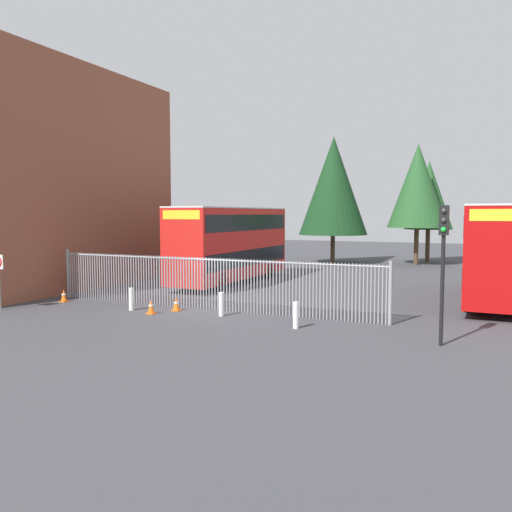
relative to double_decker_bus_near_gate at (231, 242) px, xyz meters
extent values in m
plane|color=#3D3D42|center=(3.52, -0.24, -2.42)|extent=(100.00, 100.00, 0.00)
cube|color=brown|center=(-10.03, -5.39, 3.53)|extent=(9.14, 14.73, 11.90)
cylinder|color=gray|center=(-4.63, -8.24, -1.32)|extent=(0.06, 0.06, 2.20)
cylinder|color=gray|center=(-4.49, -8.24, -1.32)|extent=(0.06, 0.06, 2.20)
cylinder|color=gray|center=(-4.35, -8.24, -1.32)|extent=(0.06, 0.06, 2.20)
cylinder|color=gray|center=(-4.21, -8.24, -1.32)|extent=(0.06, 0.06, 2.20)
cylinder|color=gray|center=(-4.07, -8.24, -1.32)|extent=(0.06, 0.06, 2.20)
cylinder|color=gray|center=(-3.93, -8.24, -1.32)|extent=(0.06, 0.06, 2.20)
cylinder|color=gray|center=(-3.79, -8.24, -1.32)|extent=(0.06, 0.06, 2.20)
cylinder|color=gray|center=(-3.65, -8.24, -1.32)|extent=(0.06, 0.06, 2.20)
cylinder|color=gray|center=(-3.51, -8.24, -1.32)|extent=(0.06, 0.06, 2.20)
cylinder|color=gray|center=(-3.37, -8.24, -1.32)|extent=(0.06, 0.06, 2.20)
cylinder|color=gray|center=(-3.24, -8.24, -1.32)|extent=(0.06, 0.06, 2.20)
cylinder|color=gray|center=(-3.10, -8.24, -1.32)|extent=(0.06, 0.06, 2.20)
cylinder|color=gray|center=(-2.96, -8.24, -1.32)|extent=(0.06, 0.06, 2.20)
cylinder|color=gray|center=(-2.82, -8.24, -1.32)|extent=(0.06, 0.06, 2.20)
cylinder|color=gray|center=(-2.68, -8.24, -1.32)|extent=(0.06, 0.06, 2.20)
cylinder|color=gray|center=(-2.54, -8.24, -1.32)|extent=(0.06, 0.06, 2.20)
cylinder|color=gray|center=(-2.40, -8.24, -1.32)|extent=(0.06, 0.06, 2.20)
cylinder|color=gray|center=(-2.26, -8.24, -1.32)|extent=(0.06, 0.06, 2.20)
cylinder|color=gray|center=(-2.12, -8.24, -1.32)|extent=(0.06, 0.06, 2.20)
cylinder|color=gray|center=(-1.98, -8.24, -1.32)|extent=(0.06, 0.06, 2.20)
cylinder|color=gray|center=(-1.84, -8.24, -1.32)|extent=(0.06, 0.06, 2.20)
cylinder|color=gray|center=(-1.70, -8.24, -1.32)|extent=(0.06, 0.06, 2.20)
cylinder|color=gray|center=(-1.56, -8.24, -1.32)|extent=(0.06, 0.06, 2.20)
cylinder|color=gray|center=(-1.42, -8.24, -1.32)|extent=(0.06, 0.06, 2.20)
cylinder|color=gray|center=(-1.28, -8.24, -1.32)|extent=(0.06, 0.06, 2.20)
cylinder|color=gray|center=(-1.14, -8.24, -1.32)|extent=(0.06, 0.06, 2.20)
cylinder|color=gray|center=(-1.00, -8.24, -1.32)|extent=(0.06, 0.06, 2.20)
cylinder|color=gray|center=(-0.87, -8.24, -1.32)|extent=(0.06, 0.06, 2.20)
cylinder|color=gray|center=(-0.73, -8.24, -1.32)|extent=(0.06, 0.06, 2.20)
cylinder|color=gray|center=(-0.59, -8.24, -1.32)|extent=(0.06, 0.06, 2.20)
cylinder|color=gray|center=(-0.45, -8.24, -1.32)|extent=(0.06, 0.06, 2.20)
cylinder|color=gray|center=(-0.31, -8.24, -1.32)|extent=(0.06, 0.06, 2.20)
cylinder|color=gray|center=(-0.17, -8.24, -1.32)|extent=(0.06, 0.06, 2.20)
cylinder|color=gray|center=(-0.03, -8.24, -1.32)|extent=(0.06, 0.06, 2.20)
cylinder|color=gray|center=(0.11, -8.24, -1.32)|extent=(0.06, 0.06, 2.20)
cylinder|color=gray|center=(0.25, -8.24, -1.32)|extent=(0.06, 0.06, 2.20)
cylinder|color=gray|center=(0.39, -8.24, -1.32)|extent=(0.06, 0.06, 2.20)
cylinder|color=gray|center=(0.53, -8.24, -1.32)|extent=(0.06, 0.06, 2.20)
cylinder|color=gray|center=(0.67, -8.24, -1.32)|extent=(0.06, 0.06, 2.20)
cylinder|color=gray|center=(0.81, -8.24, -1.32)|extent=(0.06, 0.06, 2.20)
cylinder|color=gray|center=(0.95, -8.24, -1.32)|extent=(0.06, 0.06, 2.20)
cylinder|color=gray|center=(1.09, -8.24, -1.32)|extent=(0.06, 0.06, 2.20)
cylinder|color=gray|center=(1.23, -8.24, -1.32)|extent=(0.06, 0.06, 2.20)
cylinder|color=gray|center=(1.37, -8.24, -1.32)|extent=(0.06, 0.06, 2.20)
cylinder|color=gray|center=(1.50, -8.24, -1.32)|extent=(0.06, 0.06, 2.20)
cylinder|color=gray|center=(1.64, -8.24, -1.32)|extent=(0.06, 0.06, 2.20)
cylinder|color=gray|center=(1.78, -8.24, -1.32)|extent=(0.06, 0.06, 2.20)
cylinder|color=gray|center=(1.92, -8.24, -1.32)|extent=(0.06, 0.06, 2.20)
cylinder|color=gray|center=(2.06, -8.24, -1.32)|extent=(0.06, 0.06, 2.20)
cylinder|color=gray|center=(2.20, -8.24, -1.32)|extent=(0.06, 0.06, 2.20)
cylinder|color=gray|center=(2.34, -8.24, -1.32)|extent=(0.06, 0.06, 2.20)
cylinder|color=gray|center=(2.48, -8.24, -1.32)|extent=(0.06, 0.06, 2.20)
cylinder|color=gray|center=(2.62, -8.24, -1.32)|extent=(0.06, 0.06, 2.20)
cylinder|color=gray|center=(2.76, -8.24, -1.32)|extent=(0.06, 0.06, 2.20)
cylinder|color=gray|center=(2.90, -8.24, -1.32)|extent=(0.06, 0.06, 2.20)
cylinder|color=gray|center=(3.04, -8.24, -1.32)|extent=(0.06, 0.06, 2.20)
cylinder|color=gray|center=(3.18, -8.24, -1.32)|extent=(0.06, 0.06, 2.20)
cylinder|color=gray|center=(3.32, -8.24, -1.32)|extent=(0.06, 0.06, 2.20)
cylinder|color=gray|center=(3.46, -8.24, -1.32)|extent=(0.06, 0.06, 2.20)
cylinder|color=gray|center=(3.60, -8.24, -1.32)|extent=(0.06, 0.06, 2.20)
cylinder|color=gray|center=(3.74, -8.24, -1.32)|extent=(0.06, 0.06, 2.20)
cylinder|color=gray|center=(3.88, -8.24, -1.32)|extent=(0.06, 0.06, 2.20)
cylinder|color=gray|center=(4.01, -8.24, -1.32)|extent=(0.06, 0.06, 2.20)
cylinder|color=gray|center=(4.15, -8.24, -1.32)|extent=(0.06, 0.06, 2.20)
cylinder|color=gray|center=(4.29, -8.24, -1.32)|extent=(0.06, 0.06, 2.20)
cylinder|color=gray|center=(4.43, -8.24, -1.32)|extent=(0.06, 0.06, 2.20)
cylinder|color=gray|center=(4.57, -8.24, -1.32)|extent=(0.06, 0.06, 2.20)
cylinder|color=gray|center=(4.71, -8.24, -1.32)|extent=(0.06, 0.06, 2.20)
cylinder|color=gray|center=(4.85, -8.24, -1.32)|extent=(0.06, 0.06, 2.20)
cylinder|color=gray|center=(4.99, -8.24, -1.32)|extent=(0.06, 0.06, 2.20)
cylinder|color=gray|center=(5.13, -8.24, -1.32)|extent=(0.06, 0.06, 2.20)
cylinder|color=gray|center=(5.27, -8.24, -1.32)|extent=(0.06, 0.06, 2.20)
cylinder|color=gray|center=(5.41, -8.24, -1.32)|extent=(0.06, 0.06, 2.20)
cylinder|color=gray|center=(5.55, -8.24, -1.32)|extent=(0.06, 0.06, 2.20)
cylinder|color=gray|center=(5.69, -8.24, -1.32)|extent=(0.06, 0.06, 2.20)
cylinder|color=gray|center=(5.83, -8.24, -1.32)|extent=(0.06, 0.06, 2.20)
cylinder|color=gray|center=(5.97, -8.24, -1.32)|extent=(0.06, 0.06, 2.20)
cylinder|color=gray|center=(6.11, -8.24, -1.32)|extent=(0.06, 0.06, 2.20)
cylinder|color=gray|center=(6.25, -8.24, -1.32)|extent=(0.06, 0.06, 2.20)
cylinder|color=gray|center=(6.38, -8.24, -1.32)|extent=(0.06, 0.06, 2.20)
cylinder|color=gray|center=(6.52, -8.24, -1.32)|extent=(0.06, 0.06, 2.20)
cylinder|color=gray|center=(6.66, -8.24, -1.32)|extent=(0.06, 0.06, 2.20)
cylinder|color=gray|center=(6.80, -8.24, -1.32)|extent=(0.06, 0.06, 2.20)
cylinder|color=gray|center=(6.94, -8.24, -1.32)|extent=(0.06, 0.06, 2.20)
cylinder|color=gray|center=(7.08, -8.24, -1.32)|extent=(0.06, 0.06, 2.20)
cylinder|color=gray|center=(7.22, -8.24, -1.32)|extent=(0.06, 0.06, 2.20)
cylinder|color=gray|center=(7.36, -8.24, -1.32)|extent=(0.06, 0.06, 2.20)
cylinder|color=gray|center=(7.50, -8.24, -1.32)|extent=(0.06, 0.06, 2.20)
cylinder|color=gray|center=(7.64, -8.24, -1.32)|extent=(0.06, 0.06, 2.20)
cylinder|color=gray|center=(7.78, -8.24, -1.32)|extent=(0.06, 0.06, 2.20)
cylinder|color=gray|center=(7.92, -8.24, -1.32)|extent=(0.06, 0.06, 2.20)
cylinder|color=gray|center=(8.06, -8.24, -1.32)|extent=(0.06, 0.06, 2.20)
cylinder|color=gray|center=(8.20, -8.24, -1.32)|extent=(0.06, 0.06, 2.20)
cylinder|color=gray|center=(8.34, -8.24, -1.32)|extent=(0.06, 0.06, 2.20)
cylinder|color=gray|center=(8.48, -8.24, -1.32)|extent=(0.06, 0.06, 2.20)
cylinder|color=gray|center=(8.62, -8.24, -1.32)|extent=(0.06, 0.06, 2.20)
cylinder|color=gray|center=(8.76, -8.24, -1.32)|extent=(0.06, 0.06, 2.20)
cylinder|color=gray|center=(8.89, -8.24, -1.32)|extent=(0.06, 0.06, 2.20)
cylinder|color=gray|center=(9.03, -8.24, -1.32)|extent=(0.06, 0.06, 2.20)
cylinder|color=gray|center=(9.17, -8.24, -1.32)|extent=(0.06, 0.06, 2.20)
cylinder|color=gray|center=(9.31, -8.24, -1.32)|extent=(0.06, 0.06, 2.20)
cylinder|color=gray|center=(9.45, -8.24, -1.32)|extent=(0.06, 0.06, 2.20)
cylinder|color=gray|center=(9.59, -8.24, -1.32)|extent=(0.06, 0.06, 2.20)
cylinder|color=gray|center=(9.73, -8.24, -1.32)|extent=(0.06, 0.06, 2.20)
cylinder|color=gray|center=(9.87, -8.24, -1.32)|extent=(0.06, 0.06, 2.20)
cylinder|color=gray|center=(10.01, -8.24, -1.32)|extent=(0.06, 0.06, 2.20)
cylinder|color=gray|center=(10.15, -8.24, -1.32)|extent=(0.06, 0.06, 2.20)
cylinder|color=gray|center=(10.29, -8.24, -1.32)|extent=(0.06, 0.06, 2.20)
cylinder|color=gray|center=(10.43, -8.24, -1.32)|extent=(0.06, 0.06, 2.20)
cylinder|color=gray|center=(10.57, -8.24, -1.32)|extent=(0.06, 0.06, 2.20)
cylinder|color=gray|center=(10.71, -8.24, -1.32)|extent=(0.06, 0.06, 2.20)
cylinder|color=gray|center=(3.04, -8.24, -0.30)|extent=(15.34, 0.07, 0.07)
cylinder|color=gray|center=(-4.63, -8.24, -1.25)|extent=(0.14, 0.14, 2.35)
cylinder|color=gray|center=(10.71, -8.24, -1.25)|extent=(0.14, 0.14, 2.35)
cube|color=red|center=(0.00, 0.01, -0.07)|extent=(2.50, 10.80, 4.00)
cube|color=black|center=(0.00, 0.01, -0.87)|extent=(2.54, 10.37, 0.90)
cube|color=black|center=(0.00, 0.01, 1.13)|extent=(2.54, 10.37, 0.90)
cube|color=yellow|center=(0.00, -5.34, 1.58)|extent=(2.13, 0.12, 0.44)
cube|color=silver|center=(0.00, 0.01, 1.96)|extent=(2.50, 10.80, 0.08)
cylinder|color=black|center=(-1.10, -3.34, -1.90)|extent=(0.30, 1.04, 1.04)
cylinder|color=black|center=(1.10, -3.34, -1.90)|extent=(0.30, 1.04, 1.04)
cylinder|color=black|center=(-1.10, 2.98, -1.90)|extent=(0.30, 1.04, 1.04)
cylinder|color=black|center=(1.10, 2.98, -1.90)|extent=(0.30, 1.04, 1.04)
cube|color=#B70C0C|center=(14.26, -0.85, -0.07)|extent=(2.50, 10.80, 4.00)
cube|color=black|center=(14.26, -0.85, -0.87)|extent=(2.54, 10.37, 0.90)
cube|color=black|center=(14.26, -0.85, 1.13)|extent=(2.54, 10.37, 0.90)
cube|color=yellow|center=(14.26, -6.20, 1.58)|extent=(2.12, 0.12, 0.44)
cube|color=silver|center=(14.26, -0.85, 1.96)|extent=(2.50, 10.80, 0.08)
cylinder|color=black|center=(13.16, -4.20, -1.90)|extent=(0.30, 1.04, 1.04)
cylinder|color=black|center=(13.16, 2.12, -1.90)|extent=(0.30, 1.04, 1.04)
cylinder|color=silver|center=(0.28, -9.74, -1.95)|extent=(0.20, 0.20, 0.95)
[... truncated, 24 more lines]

